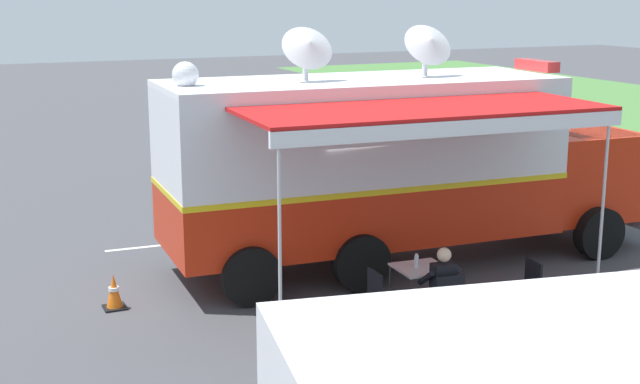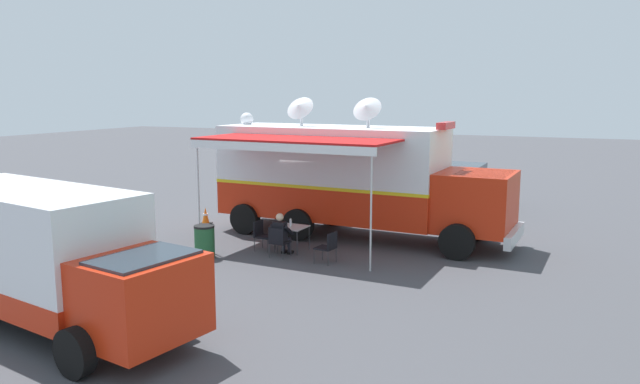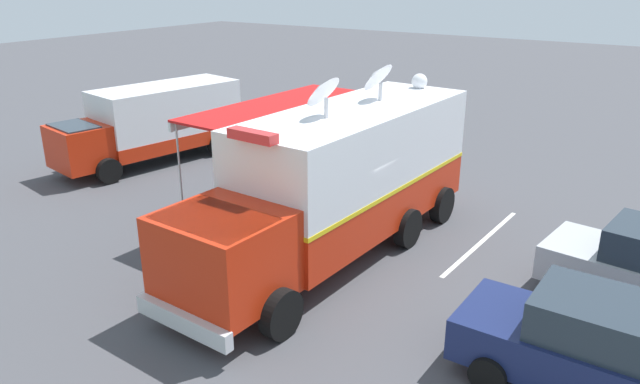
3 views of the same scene
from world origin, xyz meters
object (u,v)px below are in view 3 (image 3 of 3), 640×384
object	(u,v)px
water_bottle	(283,190)
support_truck	(155,124)
folding_chair_at_table	(259,195)
folding_chair_spare_by_truck	(224,212)
traffic_cone	(418,179)
trash_bin	(278,175)
command_truck	(337,177)
folding_chair_beside_table	(291,191)
seated_responder	(264,192)
car_behind_truck	(591,347)
folding_table	(281,196)

from	to	relation	value
water_bottle	support_truck	bearing A→B (deg)	-14.38
folding_chair_at_table	folding_chair_spare_by_truck	distance (m)	1.51
traffic_cone	support_truck	xyz separation A→B (m)	(9.18, 2.59, 1.11)
folding_chair_at_table	trash_bin	xyz separation A→B (m)	(0.78, -1.91, -0.06)
water_bottle	traffic_cone	world-z (taller)	water_bottle
command_truck	folding_chair_at_table	distance (m)	3.66
folding_chair_beside_table	seated_responder	bearing A→B (deg)	67.41
car_behind_truck	folding_chair_at_table	bearing A→B (deg)	-18.65
seated_responder	car_behind_truck	size ratio (longest dim) A/B	0.30
folding_table	seated_responder	size ratio (longest dim) A/B	0.67
folding_chair_at_table	support_truck	world-z (taller)	support_truck
command_truck	car_behind_truck	bearing A→B (deg)	160.24
folding_chair_beside_table	folding_chair_at_table	bearing A→B (deg)	56.94
command_truck	car_behind_truck	distance (m)	6.75
command_truck	seated_responder	distance (m)	3.44
command_truck	seated_responder	world-z (taller)	command_truck
seated_responder	support_truck	size ratio (longest dim) A/B	0.18
folding_chair_at_table	support_truck	distance (m)	6.58
folding_chair_at_table	traffic_cone	xyz separation A→B (m)	(-2.93, -4.45, -0.23)
folding_chair_spare_by_truck	seated_responder	bearing A→B (deg)	-96.21
folding_table	folding_chair_beside_table	bearing A→B (deg)	-72.56
folding_chair_at_table	car_behind_truck	bearing A→B (deg)	161.35
folding_chair_spare_by_truck	trash_bin	distance (m)	3.52
folding_chair_beside_table	car_behind_truck	size ratio (longest dim) A/B	0.21
water_bottle	folding_chair_at_table	bearing A→B (deg)	2.29
folding_chair_at_table	seated_responder	xyz separation A→B (m)	(-0.19, 0.01, 0.14)
car_behind_truck	trash_bin	bearing A→B (deg)	-26.46
folding_chair_beside_table	support_truck	distance (m)	6.92
folding_chair_beside_table	folding_chair_spare_by_truck	world-z (taller)	same
folding_chair_spare_by_truck	car_behind_truck	world-z (taller)	car_behind_truck
folding_chair_at_table	folding_chair_beside_table	bearing A→B (deg)	-123.06
folding_table	folding_chair_beside_table	size ratio (longest dim) A/B	0.96
water_bottle	trash_bin	xyz separation A→B (m)	(1.63, -1.88, -0.38)
trash_bin	car_behind_truck	xyz separation A→B (m)	(-10.29, 5.12, 0.42)
water_bottle	traffic_cone	xyz separation A→B (m)	(-2.08, -4.41, -0.55)
folding_chair_at_table	seated_responder	world-z (taller)	seated_responder
folding_chair_at_table	command_truck	bearing A→B (deg)	163.55
trash_bin	support_truck	size ratio (longest dim) A/B	0.13
water_bottle	command_truck	bearing A→B (deg)	157.51
folding_table	car_behind_truck	distance (m)	9.27
folding_table	traffic_cone	size ratio (longest dim) A/B	1.44
command_truck	folding_chair_spare_by_truck	size ratio (longest dim) A/B	11.03
command_truck	car_behind_truck	xyz separation A→B (m)	(-6.28, 2.25, -1.07)
trash_bin	car_behind_truck	bearing A→B (deg)	153.54
trash_bin	support_truck	world-z (taller)	support_truck
folding_table	traffic_cone	distance (m)	4.97
folding_table	seated_responder	xyz separation A→B (m)	(0.61, -0.02, -0.02)
folding_table	support_truck	xyz separation A→B (m)	(7.06, -1.89, 0.71)
command_truck	folding_chair_spare_by_truck	distance (m)	3.55
folding_table	water_bottle	bearing A→B (deg)	-124.97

